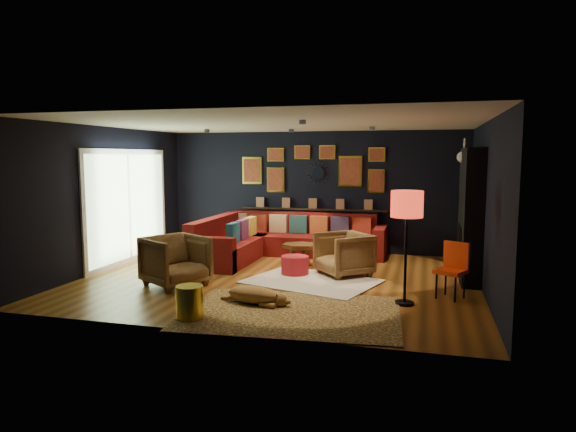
% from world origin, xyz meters
% --- Properties ---
extents(floor, '(6.50, 6.50, 0.00)m').
position_xyz_m(floor, '(0.00, 0.00, 0.00)').
color(floor, '#9A6022').
rests_on(floor, ground).
extents(room_walls, '(6.50, 6.50, 6.50)m').
position_xyz_m(room_walls, '(0.00, 0.00, 1.59)').
color(room_walls, black).
rests_on(room_walls, ground).
extents(sectional, '(3.41, 2.69, 0.86)m').
position_xyz_m(sectional, '(-0.61, 1.81, 0.32)').
color(sectional, maroon).
rests_on(sectional, ground).
extents(ledge, '(3.20, 0.12, 0.04)m').
position_xyz_m(ledge, '(0.00, 2.68, 0.92)').
color(ledge, black).
rests_on(ledge, room_walls).
extents(gallery_wall, '(3.15, 0.04, 1.02)m').
position_xyz_m(gallery_wall, '(-0.01, 2.72, 1.81)').
color(gallery_wall, yellow).
rests_on(gallery_wall, room_walls).
extents(sunburst_mirror, '(0.47, 0.16, 0.47)m').
position_xyz_m(sunburst_mirror, '(0.10, 2.72, 1.70)').
color(sunburst_mirror, silver).
rests_on(sunburst_mirror, room_walls).
extents(fireplace, '(0.31, 1.60, 2.20)m').
position_xyz_m(fireplace, '(3.09, 0.90, 1.02)').
color(fireplace, black).
rests_on(fireplace, ground).
extents(deer_head, '(0.50, 0.28, 0.45)m').
position_xyz_m(deer_head, '(3.14, 1.40, 2.05)').
color(deer_head, white).
rests_on(deer_head, fireplace).
extents(sliding_door, '(0.06, 2.80, 2.20)m').
position_xyz_m(sliding_door, '(-3.22, 0.60, 1.10)').
color(sliding_door, white).
rests_on(sliding_door, ground).
extents(ceiling_spots, '(3.30, 2.50, 0.06)m').
position_xyz_m(ceiling_spots, '(-0.00, 0.80, 2.56)').
color(ceiling_spots, black).
rests_on(ceiling_spots, room_walls).
extents(shag_rug, '(2.36, 2.00, 0.03)m').
position_xyz_m(shag_rug, '(0.59, -0.09, 0.01)').
color(shag_rug, silver).
rests_on(shag_rug, ground).
extents(leopard_rug, '(2.97, 2.24, 0.02)m').
position_xyz_m(leopard_rug, '(0.70, -1.80, 0.01)').
color(leopard_rug, tan).
rests_on(leopard_rug, ground).
extents(coffee_table, '(0.85, 0.70, 0.38)m').
position_xyz_m(coffee_table, '(0.10, 1.20, 0.33)').
color(coffee_table, brown).
rests_on(coffee_table, shag_rug).
extents(pouf, '(0.48, 0.48, 0.31)m').
position_xyz_m(pouf, '(0.20, 0.33, 0.18)').
color(pouf, maroon).
rests_on(pouf, shag_rug).
extents(armchair_left, '(1.14, 1.16, 0.89)m').
position_xyz_m(armchair_left, '(-1.46, -0.86, 0.44)').
color(armchair_left, tan).
rests_on(armchair_left, ground).
extents(armchair_right, '(1.09, 1.10, 0.83)m').
position_xyz_m(armchair_right, '(1.02, 0.54, 0.41)').
color(armchair_right, tan).
rests_on(armchair_right, ground).
extents(gold_stool, '(0.34, 0.34, 0.43)m').
position_xyz_m(gold_stool, '(-0.50, -2.35, 0.22)').
color(gold_stool, yellow).
rests_on(gold_stool, ground).
extents(orange_chair, '(0.52, 0.52, 0.82)m').
position_xyz_m(orange_chair, '(2.78, -0.44, 0.48)').
color(orange_chair, black).
rests_on(orange_chair, ground).
extents(floor_lamp, '(0.44, 0.44, 1.60)m').
position_xyz_m(floor_lamp, '(2.12, -0.98, 1.34)').
color(floor_lamp, black).
rests_on(floor_lamp, ground).
extents(dog, '(1.14, 0.70, 0.34)m').
position_xyz_m(dog, '(0.07, -1.53, 0.18)').
color(dog, '#9F6F40').
rests_on(dog, leopard_rug).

